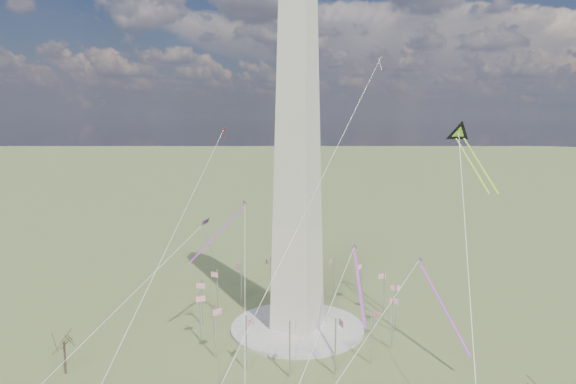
% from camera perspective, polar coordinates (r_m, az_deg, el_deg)
% --- Properties ---
extents(ground, '(2000.00, 2000.00, 0.00)m').
position_cam_1_polar(ground, '(143.70, 1.04, -14.95)').
color(ground, '#5B6432').
rests_on(ground, ground).
extents(plaza, '(36.00, 36.00, 0.80)m').
position_cam_1_polar(plaza, '(143.54, 1.04, -14.80)').
color(plaza, beige).
rests_on(plaza, ground).
extents(washington_monument, '(15.56, 15.56, 100.00)m').
position_cam_1_polar(washington_monument, '(132.27, 1.09, 4.50)').
color(washington_monument, beige).
rests_on(washington_monument, plaza).
extents(flagpole_ring, '(54.40, 54.40, 13.00)m').
position_cam_1_polar(flagpole_ring, '(140.98, 1.04, -12.23)').
color(flagpole_ring, silver).
rests_on(flagpole_ring, ground).
extents(tree_far, '(6.46, 6.46, 11.30)m').
position_cam_1_polar(tree_far, '(128.05, -23.66, -14.78)').
color(tree_far, '#432F28').
rests_on(tree_far, ground).
extents(kite_delta_black, '(15.17, 18.24, 16.03)m').
position_cam_1_polar(kite_delta_black, '(135.28, 18.64, 5.85)').
color(kite_delta_black, black).
rests_on(kite_delta_black, ground).
extents(kite_diamond_purple, '(2.28, 3.52, 10.68)m').
position_cam_1_polar(kite_diamond_purple, '(154.78, -9.16, -3.68)').
color(kite_diamond_purple, '#3F1769').
rests_on(kite_diamond_purple, ground).
extents(kite_streamer_left, '(10.20, 18.30, 13.71)m').
position_cam_1_polar(kite_streamer_left, '(122.79, 7.76, -9.07)').
color(kite_streamer_left, '#FE283D').
rests_on(kite_streamer_left, ground).
extents(kite_streamer_mid, '(5.89, 19.14, 13.36)m').
position_cam_1_polar(kite_streamer_mid, '(132.50, -6.93, -3.60)').
color(kite_streamer_mid, '#FE283D').
rests_on(kite_streamer_mid, ground).
extents(kite_streamer_right, '(16.97, 18.82, 16.45)m').
position_cam_1_polar(kite_streamer_right, '(132.10, 16.02, -10.42)').
color(kite_streamer_right, '#FE283D').
rests_on(kite_streamer_right, ground).
extents(kite_small_red, '(1.27, 2.01, 4.51)m').
position_cam_1_polar(kite_small_red, '(178.33, -7.16, 6.72)').
color(kite_small_red, red).
rests_on(kite_small_red, ground).
extents(kite_small_white, '(1.13, 1.86, 4.33)m').
position_cam_1_polar(kite_small_white, '(166.08, 10.22, 14.25)').
color(kite_small_white, white).
rests_on(kite_small_white, ground).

